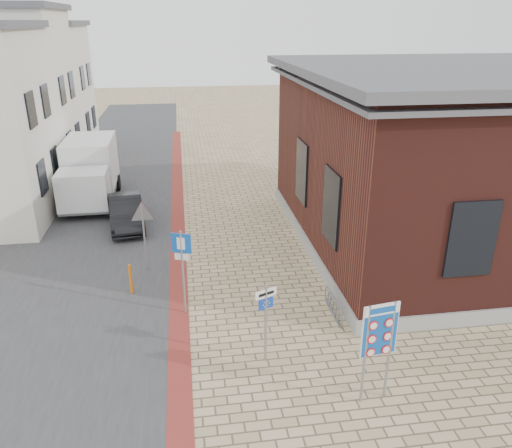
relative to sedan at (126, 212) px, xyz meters
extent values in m
plane|color=tan|center=(4.16, -10.34, -0.65)|extent=(120.00, 120.00, 0.00)
cube|color=#38383A|center=(-1.34, 4.66, -0.64)|extent=(7.00, 60.00, 0.02)
cube|color=maroon|center=(2.16, -0.34, -0.63)|extent=(0.60, 40.00, 0.02)
cube|color=gray|center=(13.16, -3.34, -0.40)|extent=(12.15, 12.15, 0.50)
cube|color=#4B1D18|center=(13.16, -3.34, 2.85)|extent=(12.00, 12.00, 6.00)
cube|color=#525257|center=(13.16, -3.34, 6.00)|extent=(13.00, 13.00, 0.30)
cube|color=#525257|center=(13.16, -3.34, 5.60)|extent=(12.70, 12.70, 0.15)
cube|color=black|center=(7.14, -6.34, 2.15)|extent=(0.12, 1.60, 2.40)
cube|color=black|center=(7.14, -2.34, 2.15)|extent=(0.12, 1.60, 2.40)
cube|color=black|center=(10.16, -9.36, 2.15)|extent=(1.40, 0.12, 2.20)
cube|color=black|center=(-3.32, 0.46, 1.55)|extent=(0.10, 1.10, 1.40)
cube|color=black|center=(-3.32, 2.86, 1.55)|extent=(0.10, 1.10, 1.40)
cube|color=black|center=(-3.32, 0.46, 4.35)|extent=(0.10, 1.10, 1.40)
cube|color=black|center=(-3.32, 2.86, 4.35)|extent=(0.10, 1.10, 1.40)
cube|color=black|center=(-3.32, 6.46, 1.55)|extent=(0.10, 1.10, 1.40)
cube|color=black|center=(-3.32, 8.86, 1.55)|extent=(0.10, 1.10, 1.40)
cube|color=black|center=(-3.32, 6.46, 4.35)|extent=(0.10, 1.10, 1.40)
cube|color=black|center=(-3.32, 8.86, 4.35)|extent=(0.10, 1.10, 1.40)
cube|color=silver|center=(-6.84, 13.66, 3.35)|extent=(7.00, 6.00, 8.00)
cube|color=#525257|center=(-6.84, 13.66, 7.50)|extent=(7.40, 6.40, 0.30)
cube|color=black|center=(-3.32, 12.46, 1.55)|extent=(0.10, 1.10, 1.40)
cube|color=black|center=(-3.32, 14.86, 1.55)|extent=(0.10, 1.10, 1.40)
cube|color=black|center=(-3.32, 12.46, 4.35)|extent=(0.10, 1.10, 1.40)
cube|color=black|center=(-3.32, 14.86, 4.35)|extent=(0.10, 1.10, 1.40)
torus|color=slate|center=(6.81, -8.74, -0.37)|extent=(0.04, 0.60, 0.60)
torus|color=slate|center=(6.81, -8.44, -0.37)|extent=(0.04, 0.60, 0.60)
torus|color=slate|center=(6.81, -8.14, -0.37)|extent=(0.04, 0.60, 0.60)
torus|color=slate|center=(6.81, -7.84, -0.37)|extent=(0.04, 0.60, 0.60)
torus|color=slate|center=(6.81, -7.54, -0.37)|extent=(0.04, 0.60, 0.60)
cube|color=slate|center=(6.81, -8.14, -0.63)|extent=(0.08, 1.60, 0.04)
imported|color=black|center=(0.00, 0.00, 0.00)|extent=(1.87, 4.07, 1.29)
cube|color=slate|center=(-1.97, 3.45, -0.18)|extent=(2.28, 5.62, 0.26)
cube|color=white|center=(-1.93, 1.49, 0.64)|extent=(2.20, 1.80, 1.65)
cube|color=black|center=(-1.92, 0.71, 0.95)|extent=(1.96, 0.12, 0.83)
cube|color=white|center=(-1.99, 4.38, 1.16)|extent=(2.35, 3.76, 2.27)
cylinder|color=black|center=(-3.02, 1.77, -0.23)|extent=(0.27, 0.83, 0.83)
cylinder|color=black|center=(-0.86, 1.82, -0.23)|extent=(0.27, 0.83, 0.83)
cylinder|color=black|center=(-3.09, 5.08, -0.23)|extent=(0.27, 0.83, 0.83)
cylinder|color=black|center=(-0.92, 5.12, -0.23)|extent=(0.27, 0.83, 0.83)
cylinder|color=gray|center=(6.35, -11.89, 0.64)|extent=(0.07, 0.07, 2.58)
cylinder|color=gray|center=(6.96, -11.79, 0.64)|extent=(0.07, 0.07, 2.58)
cube|color=white|center=(6.66, -11.84, 1.26)|extent=(0.88, 0.17, 1.32)
cube|color=#0D4CA4|center=(6.66, -11.84, 1.26)|extent=(0.84, 0.17, 1.29)
cube|color=white|center=(6.66, -11.84, 1.80)|extent=(0.84, 0.18, 0.25)
cylinder|color=gray|center=(4.40, -10.04, 0.48)|extent=(0.07, 0.07, 2.25)
cube|color=white|center=(4.40, -10.04, 1.36)|extent=(0.57, 0.28, 0.22)
cube|color=#0F38B7|center=(4.40, -10.04, 1.06)|extent=(0.39, 0.20, 0.27)
cylinder|color=gray|center=(2.36, -7.43, 0.71)|extent=(0.07, 0.07, 2.72)
cube|color=#0F50B5|center=(2.36, -7.43, 1.69)|extent=(0.57, 0.25, 0.60)
cube|color=white|center=(2.36, -7.43, 1.26)|extent=(0.42, 0.19, 0.20)
cylinder|color=gray|center=(1.06, -4.34, 0.58)|extent=(0.07, 0.07, 2.46)
cylinder|color=orange|center=(0.66, -5.99, -0.12)|extent=(0.12, 0.12, 1.05)
camera|label=1|loc=(2.55, -20.68, 7.63)|focal=35.00mm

